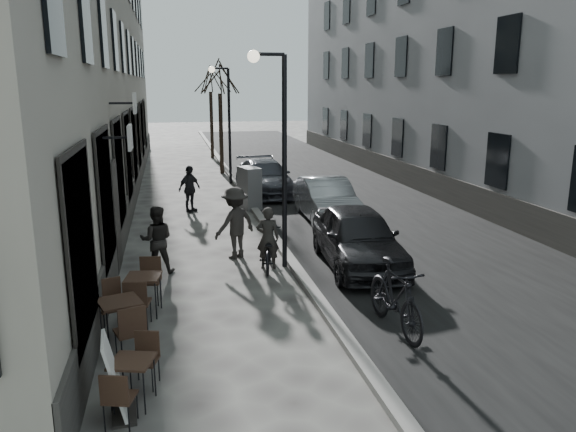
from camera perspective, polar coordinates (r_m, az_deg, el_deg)
name	(u,v)px	position (r m, az deg, el deg)	size (l,w,h in m)	color
ground	(369,396)	(8.51, 8.24, -17.65)	(120.00, 120.00, 0.00)	#3C3936
road	(326,188)	(24.12, 3.83, 2.86)	(7.30, 60.00, 0.00)	black
kerb	(241,190)	(23.39, -4.81, 2.66)	(0.25, 60.00, 0.12)	slate
streetlamp_near	(277,137)	(13.11, -1.11, 8.05)	(0.90, 0.28, 5.09)	black
streetlamp_far	(225,112)	(24.97, -6.40, 10.46)	(0.90, 0.28, 5.09)	black
tree_near	(220,77)	(27.94, -6.97, 13.82)	(2.40, 2.40, 5.70)	black
tree_far	(210,78)	(33.92, -7.91, 13.69)	(2.40, 2.40, 5.70)	black
bistro_set_a	(133,377)	(8.32, -15.49, -15.53)	(0.74, 1.40, 0.80)	#301D15
bistro_set_b	(121,318)	(10.05, -16.65, -9.92)	(0.94, 1.67, 0.96)	#301D15
bistro_set_c	(144,291)	(11.23, -14.42, -7.38)	(0.73, 1.61, 0.92)	#301D15
sign_board	(117,384)	(8.12, -17.00, -16.03)	(0.44, 0.68, 1.13)	black
utility_cabinet	(249,188)	(20.05, -3.94, 2.87)	(0.54, 0.99, 1.48)	slate
bicycle	(268,250)	(13.54, -2.05, -3.43)	(0.61, 1.76, 0.92)	black
cyclist_rider	(268,238)	(13.46, -2.07, -2.23)	(0.55, 0.36, 1.51)	#272421
pedestrian_near	(157,240)	(13.48, -13.19, -2.36)	(0.78, 0.61, 1.61)	black
pedestrian_mid	(235,223)	(14.28, -5.40, -0.70)	(1.19, 0.68, 1.84)	#272422
pedestrian_far	(190,189)	(19.76, -9.97, 2.74)	(0.95, 0.40, 1.62)	black
car_near	(358,237)	(13.75, 7.09, -2.13)	(1.72, 4.27, 1.45)	black
car_mid	(327,200)	(18.28, 3.94, 1.67)	(1.45, 4.15, 1.37)	#93979B
car_far	(265,177)	(22.71, -2.37, 3.93)	(1.87, 4.61, 1.34)	#31333A
moped	(395,297)	(10.31, 10.84, -8.12)	(0.60, 2.11, 1.27)	black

